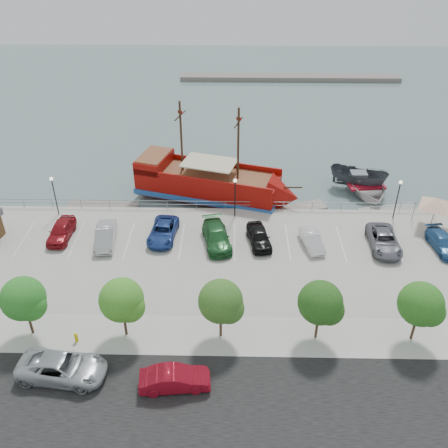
{
  "coord_description": "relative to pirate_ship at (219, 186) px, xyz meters",
  "views": [
    {
      "loc": [
        -0.22,
        -36.26,
        27.22
      ],
      "look_at": [
        -1.0,
        2.0,
        2.0
      ],
      "focal_mm": 40.0,
      "sensor_mm": 36.0,
      "label": 1
    }
  ],
  "objects": [
    {
      "name": "dock_east",
      "position": [
        18.1,
        -2.04,
        -1.73
      ],
      "size": [
        6.63,
        3.21,
        0.36
      ],
      "primitive_type": "cube",
      "rotation": [
        0.0,
        0.0,
        0.23
      ],
      "color": "#959492",
      "rests_on": "ground"
    },
    {
      "name": "parked_car_c",
      "position": [
        -5.08,
        -8.69,
        -0.19
      ],
      "size": [
        2.8,
        5.35,
        1.44
      ],
      "primitive_type": "imported",
      "rotation": [
        0.0,
        0.0,
        -0.08
      ],
      "color": "navy",
      "rests_on": "land_slab"
    },
    {
      "name": "tree_d",
      "position": [
        0.84,
        -21.31,
        2.39
      ],
      "size": [
        3.3,
        3.2,
        5.0
      ],
      "color": "#473321",
      "rests_on": "sidewalk"
    },
    {
      "name": "lamp_post_mid",
      "position": [
        1.7,
        -4.74,
        2.03
      ],
      "size": [
        0.36,
        0.36,
        4.28
      ],
      "color": "black",
      "rests_on": "land_slab"
    },
    {
      "name": "street_van",
      "position": [
        -9.83,
        -25.16,
        -0.08
      ],
      "size": [
        6.27,
        3.42,
        1.67
      ],
      "primitive_type": "imported",
      "rotation": [
        0.0,
        0.0,
        1.46
      ],
      "color": "#A3A9AE",
      "rests_on": "street"
    },
    {
      "name": "parked_car_e",
      "position": [
        3.95,
        -9.42,
        -0.14
      ],
      "size": [
        2.59,
        4.78,
        1.54
      ],
      "primitive_type": "imported",
      "rotation": [
        0.0,
        0.0,
        0.18
      ],
      "color": "black",
      "rests_on": "land_slab"
    },
    {
      "name": "street_sedan",
      "position": [
        -2.2,
        -25.9,
        -0.14
      ],
      "size": [
        4.8,
        2.12,
        1.53
      ],
      "primitive_type": "imported",
      "rotation": [
        0.0,
        0.0,
        1.68
      ],
      "color": "maroon",
      "rests_on": "street"
    },
    {
      "name": "far_shore",
      "position": [
        11.7,
        43.76,
        -1.51
      ],
      "size": [
        40.0,
        3.0,
        0.8
      ],
      "primitive_type": "cube",
      "color": "slate",
      "rests_on": "ground"
    },
    {
      "name": "tree_e",
      "position": [
        7.84,
        -21.31,
        2.39
      ],
      "size": [
        3.3,
        3.2,
        5.0
      ],
      "color": "#473321",
      "rests_on": "sidewalk"
    },
    {
      "name": "tree_b",
      "position": [
        -13.16,
        -21.31,
        2.39
      ],
      "size": [
        3.3,
        3.2,
        5.0
      ],
      "color": "#473321",
      "rests_on": "sidewalk"
    },
    {
      "name": "parked_car_g",
      "position": [
        15.42,
        -9.81,
        -0.15
      ],
      "size": [
        2.62,
        5.5,
        1.52
      ],
      "primitive_type": "imported",
      "rotation": [
        0.0,
        0.0,
        -0.02
      ],
      "color": "slate",
      "rests_on": "land_slab"
    },
    {
      "name": "dock_west",
      "position": [
        -12.6,
        -2.04,
        -1.69
      ],
      "size": [
        7.76,
        2.63,
        0.44
      ],
      "primitive_type": "cube",
      "rotation": [
        0.0,
        0.0,
        -0.06
      ],
      "color": "gray",
      "rests_on": "ground"
    },
    {
      "name": "lamp_post_right",
      "position": [
        17.7,
        -4.74,
        2.03
      ],
      "size": [
        0.36,
        0.36,
        4.28
      ],
      "color": "black",
      "rests_on": "land_slab"
    },
    {
      "name": "patrol_boat",
      "position": [
        15.65,
        2.77,
        -0.65
      ],
      "size": [
        6.95,
        4.91,
        2.52
      ],
      "primitive_type": "imported",
      "rotation": [
        0.0,
        0.0,
        1.15
      ],
      "color": "#383D43",
      "rests_on": "ground"
    },
    {
      "name": "canopy_tent",
      "position": [
        21.11,
        -6.02,
        2.18
      ],
      "size": [
        5.4,
        5.4,
        3.55
      ],
      "rotation": [
        0.0,
        0.0,
        0.33
      ],
      "color": "slate",
      "rests_on": "land_slab"
    },
    {
      "name": "fire_hydrant",
      "position": [
        -9.8,
        -22.04,
        -0.47
      ],
      "size": [
        0.28,
        0.28,
        0.8
      ],
      "rotation": [
        0.0,
        0.0,
        0.27
      ],
      "color": "#D5B905",
      "rests_on": "sidewalk"
    },
    {
      "name": "sidewalk",
      "position": [
        1.7,
        -21.24,
        -0.9
      ],
      "size": [
        100.0,
        4.0,
        0.05
      ],
      "primitive_type": "cube",
      "color": "beige",
      "rests_on": "land_slab"
    },
    {
      "name": "tree_f",
      "position": [
        14.84,
        -21.31,
        2.39
      ],
      "size": [
        3.3,
        3.2,
        5.0
      ],
      "color": "#473321",
      "rests_on": "sidewalk"
    },
    {
      "name": "seawall_railing",
      "position": [
        1.7,
        -3.44,
        -0.39
      ],
      "size": [
        50.0,
        0.06,
        1.0
      ],
      "color": "gray",
      "rests_on": "land_slab"
    },
    {
      "name": "ground",
      "position": [
        1.7,
        -11.24,
        -1.91
      ],
      "size": [
        160.0,
        160.0,
        0.0
      ],
      "primitive_type": "plane",
      "color": "slate"
    },
    {
      "name": "lamp_post_left",
      "position": [
        -16.3,
        -4.74,
        2.03
      ],
      "size": [
        0.36,
        0.36,
        4.28
      ],
      "color": "black",
      "rests_on": "land_slab"
    },
    {
      "name": "street",
      "position": [
        1.7,
        -27.24,
        -0.9
      ],
      "size": [
        100.0,
        8.0,
        0.04
      ],
      "primitive_type": "cube",
      "color": "black",
      "rests_on": "land_slab"
    },
    {
      "name": "speedboat",
      "position": [
        16.46,
        1.67,
        -1.13
      ],
      "size": [
        6.33,
        8.16,
        1.55
      ],
      "primitive_type": "imported",
      "rotation": [
        0.0,
        0.0,
        0.14
      ],
      "color": "silver",
      "rests_on": "ground"
    },
    {
      "name": "dock_mid",
      "position": [
        8.25,
        -2.04,
        -1.72
      ],
      "size": [
        6.88,
        4.04,
        0.38
      ],
      "primitive_type": "cube",
      "rotation": [
        0.0,
        0.0,
        0.35
      ],
      "color": "gray",
      "rests_on": "ground"
    },
    {
      "name": "parked_car_a",
      "position": [
        -14.72,
        -8.84,
        -0.12
      ],
      "size": [
        1.98,
        4.69,
        1.58
      ],
      "primitive_type": "imported",
      "rotation": [
        0.0,
        0.0,
        -0.02
      ],
      "color": "maroon",
      "rests_on": "land_slab"
    },
    {
      "name": "pirate_ship",
      "position": [
        0.0,
        0.0,
        0.0
      ],
      "size": [
        18.44,
        9.64,
        11.42
      ],
      "rotation": [
        0.0,
        0.0,
        -0.28
      ],
      "color": "#920B06",
      "rests_on": "ground"
    },
    {
      "name": "tree_c",
      "position": [
        -6.16,
        -21.31,
        2.39
      ],
      "size": [
        3.3,
        3.2,
        5.0
      ],
      "color": "#473321",
      "rests_on": "sidewalk"
    },
    {
      "name": "parked_car_d",
      "position": [
        0.01,
        -9.54,
        -0.11
      ],
      "size": [
        3.32,
        5.86,
        1.6
      ],
      "primitive_type": "imported",
      "rotation": [
        0.0,
        0.0,
        0.2
      ],
      "color": "#205B2A",
      "rests_on": "land_slab"
    },
    {
      "name": "parked_car_b",
      "position": [
        -10.34,
        -9.63,
        -0.12
      ],
      "size": [
        2.16,
        4.94,
        1.58
      ],
      "primitive_type": "imported",
      "rotation": [
        0.0,
        0.0,
        0.1
      ],
      "color": "#B1B1B1",
      "rests_on": "land_slab"
    },
    {
      "name": "parked_car_h",
      "position": [
        20.83,
        -9.98,
        -0.23
      ],
      "size": [
        2.51,
        4.89,
        1.36
      ],
      "primitive_type": "imported",
      "rotation": [
        0.0,
        0.0,
        0.13
      ],
      "color": "#295991",
      "rests_on": "land_slab"
    },
    {
      "name": "parked_car_f",
      "position": [
        8.82,
        -9.75,
        -0.25
      ],
      "size": [
        2.19,
        4.22,
        1.32
      ],
      "primitive_type": "imported",
      "rotation": [
        0.0,
        0.0,
        0.2
      ],
      "color": "white",
      "rests_on": "land_slab"
    }
  ]
}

